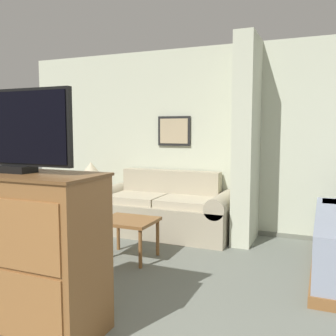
{
  "coord_description": "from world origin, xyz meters",
  "views": [
    {
      "loc": [
        0.9,
        -1.1,
        1.44
      ],
      "look_at": [
        -0.57,
        2.41,
        1.05
      ],
      "focal_mm": 40.0,
      "sensor_mm": 36.0,
      "label": 1
    }
  ],
  "objects": [
    {
      "name": "tv",
      "position": [
        -1.09,
        0.89,
        1.43
      ],
      "size": [
        0.94,
        0.16,
        0.58
      ],
      "color": "black",
      "rests_on": "tv_dresser"
    },
    {
      "name": "table_lamp",
      "position": [
        -2.27,
        3.52,
        0.83
      ],
      "size": [
        0.32,
        0.32,
        0.4
      ],
      "color": "tan",
      "rests_on": "side_table"
    },
    {
      "name": "wall_back",
      "position": [
        -0.0,
        4.08,
        1.29
      ],
      "size": [
        7.25,
        0.16,
        2.6
      ],
      "color": "beige",
      "rests_on": "ground_plane"
    },
    {
      "name": "side_table",
      "position": [
        -2.27,
        3.52,
        0.47
      ],
      "size": [
        0.42,
        0.42,
        0.57
      ],
      "color": "brown",
      "rests_on": "ground_plane"
    },
    {
      "name": "wall_partition_pillar",
      "position": [
        -0.02,
        3.67,
        1.3
      ],
      "size": [
        0.24,
        0.71,
        2.6
      ],
      "color": "beige",
      "rests_on": "ground_plane"
    },
    {
      "name": "couch",
      "position": [
        -1.14,
        3.59,
        0.32
      ],
      "size": [
        1.96,
        0.84,
        0.86
      ],
      "color": "tan",
      "rests_on": "ground_plane"
    },
    {
      "name": "coffee_table",
      "position": [
        -1.09,
        2.5,
        0.39
      ],
      "size": [
        0.6,
        0.52,
        0.45
      ],
      "color": "brown",
      "rests_on": "ground_plane"
    },
    {
      "name": "tv_dresser",
      "position": [
        -1.09,
        0.89,
        0.57
      ],
      "size": [
        1.26,
        0.54,
        1.14
      ],
      "color": "brown",
      "rests_on": "ground_plane"
    }
  ]
}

